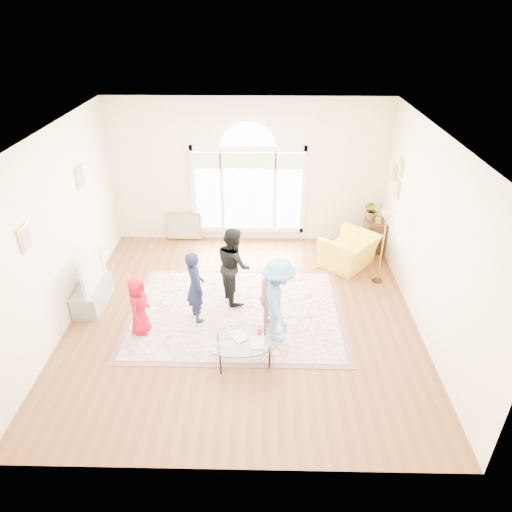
{
  "coord_description": "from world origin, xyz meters",
  "views": [
    {
      "loc": [
        0.36,
        -6.46,
        4.95
      ],
      "look_at": [
        0.22,
        0.3,
        1.07
      ],
      "focal_mm": 32.0,
      "sensor_mm": 36.0,
      "label": 1
    }
  ],
  "objects_px": {
    "television": "(88,271)",
    "coffee_table": "(243,341)",
    "area_rug": "(236,312)",
    "armchair": "(349,251)",
    "tv_console": "(93,295)"
  },
  "relations": [
    {
      "from": "tv_console",
      "to": "television",
      "type": "distance_m",
      "value": 0.51
    },
    {
      "from": "television",
      "to": "tv_console",
      "type": "bearing_deg",
      "value": 180.0
    },
    {
      "from": "tv_console",
      "to": "television",
      "type": "relative_size",
      "value": 0.96
    },
    {
      "from": "tv_console",
      "to": "television",
      "type": "bearing_deg",
      "value": 0.0
    },
    {
      "from": "area_rug",
      "to": "armchair",
      "type": "xyz_separation_m",
      "value": [
        2.25,
        1.69,
        0.33
      ]
    },
    {
      "from": "tv_console",
      "to": "coffee_table",
      "type": "height_order",
      "value": "coffee_table"
    },
    {
      "from": "area_rug",
      "to": "coffee_table",
      "type": "height_order",
      "value": "coffee_table"
    },
    {
      "from": "television",
      "to": "armchair",
      "type": "height_order",
      "value": "television"
    },
    {
      "from": "coffee_table",
      "to": "armchair",
      "type": "bearing_deg",
      "value": 44.99
    },
    {
      "from": "coffee_table",
      "to": "area_rug",
      "type": "bearing_deg",
      "value": 88.81
    },
    {
      "from": "area_rug",
      "to": "television",
      "type": "height_order",
      "value": "television"
    },
    {
      "from": "area_rug",
      "to": "tv_console",
      "type": "bearing_deg",
      "value": 175.84
    },
    {
      "from": "area_rug",
      "to": "coffee_table",
      "type": "bearing_deg",
      "value": -81.24
    },
    {
      "from": "television",
      "to": "coffee_table",
      "type": "distance_m",
      "value": 3.16
    },
    {
      "from": "coffee_table",
      "to": "armchair",
      "type": "relative_size",
      "value": 1.21
    }
  ]
}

